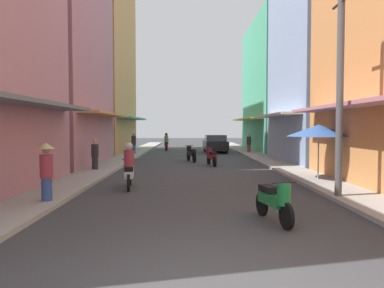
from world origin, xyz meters
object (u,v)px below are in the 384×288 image
utility_pole (340,89)px  pedestrian_crossing (95,155)px  motorbike_green (274,200)px  motorbike_red (166,143)px  vendor_umbrella (319,130)px  pedestrian_foreground (46,170)px  motorbike_black (191,153)px  motorbike_white (129,168)px  motorbike_maroon (211,156)px  pedestrian_far (249,144)px  parked_car (215,144)px  pedestrian_midway (134,142)px

utility_pole → pedestrian_crossing: bearing=141.9°
motorbike_green → motorbike_red: 25.35m
motorbike_green → vendor_umbrella: bearing=63.1°
pedestrian_foreground → utility_pole: size_ratio=0.27×
motorbike_black → motorbike_green: bearing=-83.3°
motorbike_white → vendor_umbrella: size_ratio=0.75×
motorbike_green → motorbike_maroon: same height
motorbike_red → motorbike_black: (2.09, -10.50, -0.20)m
pedestrian_far → pedestrian_crossing: bearing=-127.8°
vendor_umbrella → motorbike_maroon: bearing=120.9°
motorbike_white → motorbike_black: (2.19, 9.93, -0.20)m
motorbike_black → pedestrian_crossing: pedestrian_crossing is taller
motorbike_maroon → vendor_umbrella: 7.34m
pedestrian_foreground → pedestrian_crossing: bearing=94.3°
motorbike_white → parked_car: (4.23, 17.93, 0.04)m
pedestrian_midway → utility_pole: bearing=-64.2°
motorbike_maroon → parked_car: size_ratio=0.43×
parked_car → motorbike_red: bearing=148.9°
motorbike_maroon → vendor_umbrella: bearing=-59.1°
pedestrian_far → pedestrian_foreground: (-8.56, -19.26, 0.16)m
motorbike_red → vendor_umbrella: (6.86, -19.04, 1.26)m
motorbike_red → pedestrian_midway: 5.49m
motorbike_maroon → motorbike_black: bearing=114.5°
motorbike_red → pedestrian_midway: pedestrian_midway is taller
motorbike_green → pedestrian_crossing: size_ratio=1.16×
motorbike_white → utility_pole: (6.35, -2.05, 2.49)m
pedestrian_midway → utility_pole: utility_pole is taller
motorbike_red → utility_pole: 23.46m
motorbike_green → motorbike_red: (-3.80, 25.07, 0.20)m
motorbike_green → utility_pole: utility_pole is taller
motorbike_maroon → motorbike_green: bearing=-87.0°
motorbike_white → motorbike_maroon: size_ratio=1.01×
motorbike_red → pedestrian_far: pedestrian_far is taller
motorbike_maroon → vendor_umbrella: size_ratio=0.75×
motorbike_black → pedestrian_midway: size_ratio=1.01×
motorbike_black → pedestrian_crossing: (-4.54, -5.15, 0.26)m
motorbike_red → pedestrian_crossing: bearing=-98.9°
motorbike_red → motorbike_green: bearing=-81.4°
pedestrian_foreground → vendor_umbrella: 9.72m
parked_car → pedestrian_midway: 6.80m
motorbike_red → vendor_umbrella: bearing=-70.2°
parked_car → pedestrian_midway: bearing=-158.0°
motorbike_green → motorbike_black: same height
pedestrian_midway → vendor_umbrella: size_ratio=0.73×
parked_car → pedestrian_crossing: 14.71m
motorbike_green → pedestrian_crossing: 11.31m
motorbike_black → utility_pole: (4.16, -11.97, 2.69)m
motorbike_red → motorbike_black: size_ratio=1.03×
motorbike_maroon → pedestrian_foreground: size_ratio=1.07×
motorbike_green → vendor_umbrella: (3.06, 6.03, 1.46)m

